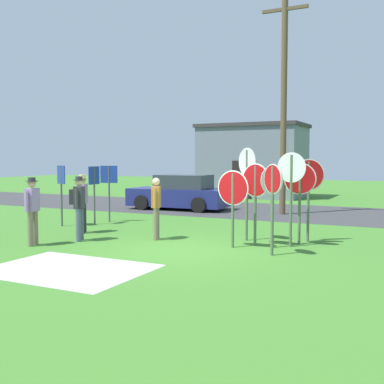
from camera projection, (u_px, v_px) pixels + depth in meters
name	position (u px, v px, depth m)	size (l,w,h in m)	color
ground_plane	(176.00, 251.00, 11.29)	(80.00, 80.00, 0.00)	#3D7528
street_asphalt	(283.00, 212.00, 19.68)	(60.00, 6.40, 0.01)	#38383A
concrete_path	(67.00, 269.00, 9.45)	(3.20, 2.40, 0.01)	#ADAAA3
building_background	(253.00, 161.00, 27.43)	(5.94, 3.76, 4.18)	slate
utility_pole	(284.00, 101.00, 18.48)	(1.80, 0.24, 8.56)	brown
parked_car_on_street	(180.00, 194.00, 20.60)	(4.39, 2.19, 1.51)	navy
stop_sign_far_back	(291.00, 182.00, 11.76)	(0.75, 0.13, 2.37)	#51664C
stop_sign_nearest	(272.00, 193.00, 11.66)	(0.42, 0.63, 2.03)	#51664C
stop_sign_rear_right	(255.00, 189.00, 11.93)	(0.81, 0.30, 2.09)	#51664C
stop_sign_rear_left	(233.00, 195.00, 11.68)	(0.86, 0.16, 1.92)	#51664C
stop_sign_leaning_right	(247.00, 177.00, 12.68)	(0.64, 0.45, 2.50)	#51664C
stop_sign_center_cluster	(300.00, 189.00, 12.15)	(0.79, 0.24, 2.10)	#51664C
stop_sign_low_front	(309.00, 185.00, 12.48)	(0.74, 0.42, 2.20)	#51664C
stop_sign_leaning_left	(272.00, 194.00, 10.71)	(0.54, 0.44, 2.09)	#51664C
person_with_sunhat	(82.00, 199.00, 14.01)	(0.44, 0.53, 1.74)	#2D2D33
person_on_left	(156.00, 205.00, 12.86)	(0.34, 0.53, 1.69)	#7A6B56
person_in_teal	(32.00, 207.00, 11.96)	(0.32, 0.56, 1.74)	#7A6B56
person_holding_notes	(79.00, 203.00, 12.65)	(0.44, 0.53, 1.74)	#4C5670
info_panel_leftmost	(94.00, 184.00, 15.84)	(0.06, 0.60, 1.95)	#4C4C51
info_panel_middle	(61.00, 184.00, 15.41)	(0.55, 0.28, 1.98)	#4C4C51
info_panel_rightmost	(109.00, 183.00, 16.46)	(0.57, 0.24, 1.96)	#4C4C51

